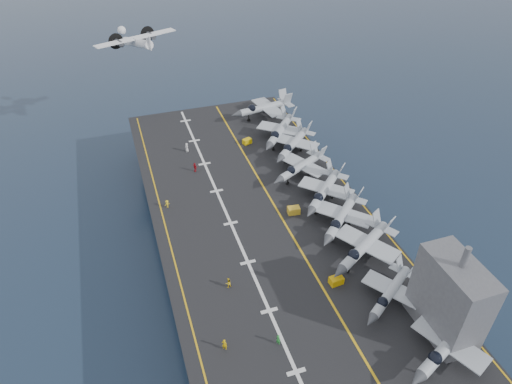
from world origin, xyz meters
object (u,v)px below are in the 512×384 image
object	(u,v)px
fighter_jet_0	(448,345)
tow_cart_a	(336,280)
transport_plane	(137,43)
island_superstructure	(453,291)

from	to	relation	value
fighter_jet_0	tow_cart_a	distance (m)	17.44
fighter_jet_0	tow_cart_a	xyz separation A→B (m)	(-7.53, 15.62, -1.88)
transport_plane	tow_cart_a	bearing A→B (deg)	-75.21
fighter_jet_0	tow_cart_a	bearing A→B (deg)	115.75
island_superstructure	transport_plane	world-z (taller)	transport_plane
island_superstructure	fighter_jet_0	size ratio (longest dim) A/B	0.88
fighter_jet_0	transport_plane	size ratio (longest dim) A/B	0.70
tow_cart_a	transport_plane	size ratio (longest dim) A/B	0.09
fighter_jet_0	tow_cart_a	size ratio (longest dim) A/B	7.89
island_superstructure	transport_plane	distance (m)	88.65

